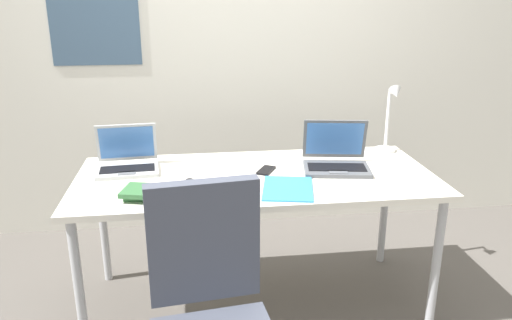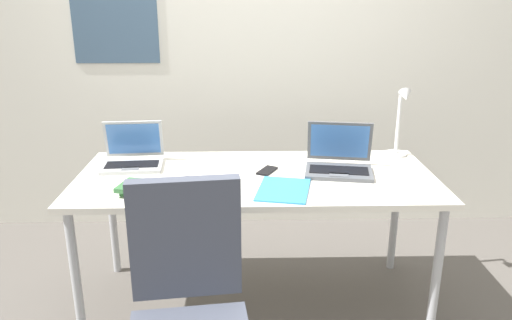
{
  "view_description": "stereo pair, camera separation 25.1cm",
  "coord_description": "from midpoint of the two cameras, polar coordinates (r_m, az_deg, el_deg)",
  "views": [
    {
      "loc": [
        -0.31,
        -2.36,
        1.61
      ],
      "look_at": [
        0.0,
        0.0,
        0.82
      ],
      "focal_mm": 35.23,
      "sensor_mm": 36.0,
      "label": 1
    },
    {
      "loc": [
        -0.06,
        -2.38,
        1.61
      ],
      "look_at": [
        0.0,
        0.0,
        0.82
      ],
      "focal_mm": 35.23,
      "sensor_mm": 36.0,
      "label": 2
    }
  ],
  "objects": [
    {
      "name": "wall_back",
      "position": [
        3.49,
        1.64,
        13.24
      ],
      "size": [
        6.0,
        0.13,
        2.6
      ],
      "color": "silver",
      "rests_on": "ground_plane"
    },
    {
      "name": "cell_phone",
      "position": [
        2.59,
        4.05,
        -1.27
      ],
      "size": [
        0.12,
        0.15,
        0.01
      ],
      "primitive_type": "cube",
      "rotation": [
        0.0,
        0.0,
        -0.49
      ],
      "color": "black",
      "rests_on": "desk"
    },
    {
      "name": "laptop_back_left",
      "position": [
        2.63,
        12.11,
        -0.29
      ],
      "size": [
        0.38,
        0.35,
        0.24
      ],
      "color": "#515459",
      "rests_on": "desk"
    },
    {
      "name": "laptop_by_keyboard",
      "position": [
        2.71,
        -11.28,
        0.24
      ],
      "size": [
        0.33,
        0.29,
        0.23
      ],
      "color": "#B7BABC",
      "rests_on": "desk"
    },
    {
      "name": "book_stack",
      "position": [
        2.33,
        -9.83,
        -3.22
      ],
      "size": [
        0.24,
        0.2,
        0.05
      ],
      "color": "#336638",
      "rests_on": "desk"
    },
    {
      "name": "ground_plane",
      "position": [
        2.87,
        2.6,
        -15.75
      ],
      "size": [
        12.0,
        12.0,
        0.0
      ],
      "primitive_type": "plane",
      "color": "#56514C"
    },
    {
      "name": "paper_folder_front_left",
      "position": [
        2.35,
        6.2,
        -3.43
      ],
      "size": [
        0.29,
        0.35,
        0.01
      ],
      "primitive_type": "cube",
      "rotation": [
        0.0,
        0.0,
        -0.2
      ],
      "color": "#338CC6",
      "rests_on": "desk"
    },
    {
      "name": "computer_mouse",
      "position": [
        2.42,
        -4.82,
        -2.35
      ],
      "size": [
        0.06,
        0.1,
        0.03
      ],
      "primitive_type": "ellipsoid",
      "rotation": [
        0.0,
        0.0,
        0.09
      ],
      "color": "black",
      "rests_on": "desk"
    },
    {
      "name": "desk",
      "position": [
        2.56,
        2.81,
        -2.96
      ],
      "size": [
        1.8,
        0.8,
        0.74
      ],
      "color": "silver",
      "rests_on": "ground_plane"
    },
    {
      "name": "desk_lamp",
      "position": [
        2.91,
        18.47,
        3.99
      ],
      "size": [
        0.12,
        0.18,
        0.4
      ],
      "color": "white",
      "rests_on": "desk"
    }
  ]
}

